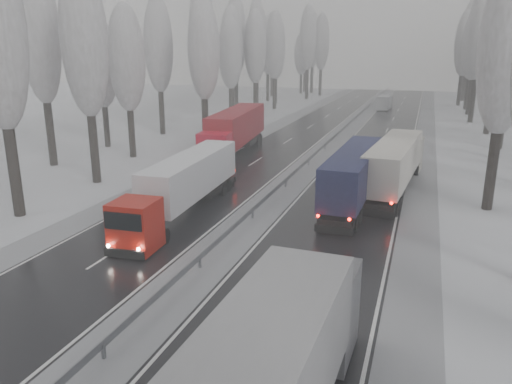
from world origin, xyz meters
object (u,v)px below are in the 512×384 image
Objects in this scene: truck_cream_box at (396,161)px; truck_red_white at (185,182)px; truck_red_red at (235,130)px; box_truck_distant at (384,102)px; truck_blue_box at (357,171)px.

truck_red_white is at bearing -136.46° from truck_cream_box.
truck_cream_box is 16.26m from truck_red_white.
box_truck_distant is at bearing 70.03° from truck_red_red.
truck_blue_box reaches higher than truck_red_white.
truck_red_red is (-3.71, 18.56, 0.47)m from truck_red_white.
truck_red_red reaches higher than box_truck_distant.
truck_cream_box is (2.43, 3.86, 0.05)m from truck_blue_box.
box_truck_distant is at bearing 80.50° from truck_red_white.
box_truck_distant is 47.78m from truck_red_red.
truck_red_red is (-10.96, -46.48, 1.37)m from box_truck_distant.
truck_blue_box is 2.26× the size of box_truck_distant.
truck_red_red is (-13.97, 12.26, 0.36)m from truck_blue_box.
truck_red_white is (-12.69, -10.17, -0.16)m from truck_cream_box.
truck_cream_box is at bearing 35.56° from truck_red_white.
truck_red_red is at bearing 98.17° from truck_red_white.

